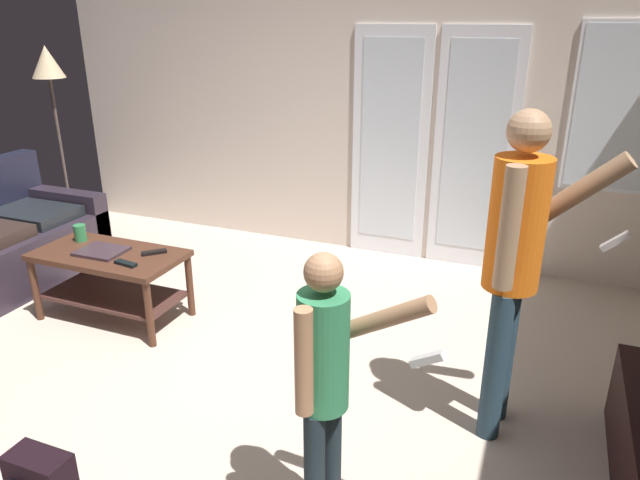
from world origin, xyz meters
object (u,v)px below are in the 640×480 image
object	(u,v)px
coffee_table	(111,271)
tv_remote_black	(126,263)
floor_lamp	(49,76)
laptop_closed	(102,251)
cup_near_edge	(80,233)
dvd_remote_slim	(154,252)
person_child	(326,375)
person_adult	(516,252)

from	to	relation	value
coffee_table	tv_remote_black	bearing A→B (deg)	-26.67
floor_lamp	laptop_closed	bearing A→B (deg)	-39.50
cup_near_edge	dvd_remote_slim	size ratio (longest dim) A/B	0.72
coffee_table	laptop_closed	bearing A→B (deg)	-156.38
person_child	cup_near_edge	size ratio (longest dim) A/B	10.28
dvd_remote_slim	person_adult	bearing A→B (deg)	-52.75
person_child	cup_near_edge	xyz separation A→B (m)	(-2.43, 1.27, -0.19)
dvd_remote_slim	coffee_table	bearing A→B (deg)	153.04
coffee_table	person_adult	xyz separation A→B (m)	(2.69, -0.21, 0.64)
floor_lamp	laptop_closed	xyz separation A→B (m)	(1.54, -1.27, -1.02)
tv_remote_black	dvd_remote_slim	size ratio (longest dim) A/B	1.00
floor_lamp	dvd_remote_slim	bearing A→B (deg)	-31.24
person_child	dvd_remote_slim	bearing A→B (deg)	144.56
cup_near_edge	floor_lamp	bearing A→B (deg)	137.35
person_child	dvd_remote_slim	world-z (taller)	person_child
person_adult	dvd_remote_slim	size ratio (longest dim) A/B	9.87
person_child	tv_remote_black	bearing A→B (deg)	150.59
person_adult	tv_remote_black	world-z (taller)	person_adult
person_child	floor_lamp	size ratio (longest dim) A/B	0.70
person_adult	floor_lamp	xyz separation A→B (m)	(-4.27, 1.46, 0.53)
person_adult	person_child	xyz separation A→B (m)	(-0.60, -0.95, -0.24)
person_adult	laptop_closed	distance (m)	2.78
coffee_table	dvd_remote_slim	bearing A→B (deg)	18.20
person_adult	dvd_remote_slim	xyz separation A→B (m)	(-2.38, 0.32, -0.49)
floor_lamp	laptop_closed	size ratio (longest dim) A/B	5.67
person_child	floor_lamp	bearing A→B (deg)	146.68
dvd_remote_slim	laptop_closed	bearing A→B (deg)	153.68
floor_lamp	cup_near_edge	xyz separation A→B (m)	(1.24, -1.14, -0.97)
person_adult	laptop_closed	world-z (taller)	person_adult
person_child	laptop_closed	bearing A→B (deg)	151.76
coffee_table	person_adult	size ratio (longest dim) A/B	0.63
cup_near_edge	person_adult	bearing A→B (deg)	-6.08
person_child	coffee_table	bearing A→B (deg)	150.92
person_adult	cup_near_edge	distance (m)	3.08
person_adult	person_child	distance (m)	1.15
tv_remote_black	person_child	bearing A→B (deg)	-21.52
laptop_closed	person_adult	bearing A→B (deg)	-5.39
person_adult	floor_lamp	world-z (taller)	floor_lamp
floor_lamp	cup_near_edge	bearing A→B (deg)	-42.65
person_child	cup_near_edge	world-z (taller)	person_child
coffee_table	person_child	distance (m)	2.42
laptop_closed	cup_near_edge	bearing A→B (deg)	155.80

